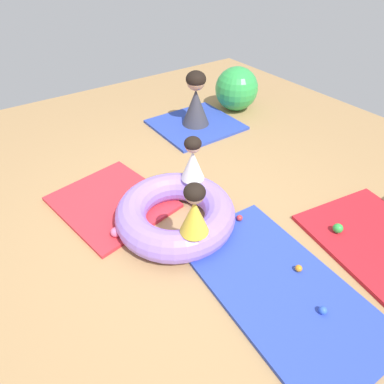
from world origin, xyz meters
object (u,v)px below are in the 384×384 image
(adult_seated, at_px, (196,99))
(play_ball_orange, at_px, (299,268))
(child_in_white, at_px, (193,159))
(play_ball_pink, at_px, (116,232))
(play_ball_pink_second, at_px, (131,193))
(play_ball_green, at_px, (338,228))
(play_ball_blue, at_px, (323,310))
(child_in_yellow, at_px, (194,210))
(exercise_ball_large, at_px, (236,89))
(play_ball_red, at_px, (240,218))
(inflatable_cushion, at_px, (175,214))

(adult_seated, xyz_separation_m, play_ball_orange, (2.75, -0.88, -0.35))
(child_in_white, bearing_deg, play_ball_pink, 172.42)
(play_ball_pink, relative_size, play_ball_pink_second, 1.11)
(play_ball_green, height_order, play_ball_blue, play_ball_green)
(child_in_yellow, relative_size, play_ball_blue, 7.92)
(child_in_white, bearing_deg, exercise_ball_large, 27.28)
(adult_seated, height_order, play_ball_blue, adult_seated)
(child_in_yellow, height_order, child_in_white, child_in_yellow)
(adult_seated, height_order, exercise_ball_large, adult_seated)
(play_ball_orange, xyz_separation_m, exercise_ball_large, (-2.87, 1.77, 0.27))
(play_ball_pink, relative_size, play_ball_orange, 1.57)
(play_ball_green, relative_size, exercise_ball_large, 0.14)
(play_ball_pink, relative_size, play_ball_red, 1.54)
(adult_seated, xyz_separation_m, play_ball_blue, (3.13, -1.04, -0.35))
(play_ball_blue, bearing_deg, play_ball_pink_second, -165.38)
(play_ball_pink, height_order, play_ball_red, play_ball_pink)
(child_in_white, bearing_deg, inflatable_cushion, -159.76)
(play_ball_red, relative_size, play_ball_orange, 1.02)
(child_in_white, bearing_deg, play_ball_blue, -100.76)
(adult_seated, bearing_deg, child_in_white, -17.12)
(adult_seated, bearing_deg, exercise_ball_large, 117.20)
(play_ball_red, bearing_deg, exercise_ball_large, 140.04)
(child_in_yellow, distance_m, adult_seated, 2.54)
(play_ball_pink, height_order, play_ball_orange, play_ball_pink)
(play_ball_blue, bearing_deg, play_ball_red, 171.79)
(inflatable_cushion, xyz_separation_m, adult_seated, (-1.64, 1.41, 0.27))
(adult_seated, bearing_deg, child_in_yellow, -16.37)
(play_ball_red, relative_size, play_ball_pink_second, 0.72)
(play_ball_blue, height_order, play_ball_pink_second, play_ball_pink_second)
(play_ball_pink, distance_m, play_ball_pink_second, 0.61)
(play_ball_green, bearing_deg, play_ball_orange, -81.71)
(child_in_yellow, relative_size, play_ball_orange, 8.15)
(play_ball_green, bearing_deg, play_ball_pink, -123.59)
(play_ball_red, xyz_separation_m, play_ball_orange, (0.77, -0.00, -0.00))
(child_in_white, relative_size, play_ball_blue, 7.65)
(child_in_white, relative_size, adult_seated, 0.61)
(inflatable_cushion, xyz_separation_m, play_ball_orange, (1.12, 0.53, -0.08))
(child_in_white, height_order, play_ball_red, child_in_white)
(adult_seated, bearing_deg, play_ball_pink_second, -38.30)
(play_ball_red, height_order, exercise_ball_large, exercise_ball_large)
(inflatable_cushion, bearing_deg, play_ball_orange, 25.58)
(adult_seated, bearing_deg, play_ball_pink, -34.07)
(play_ball_pink, distance_m, play_ball_green, 2.14)
(play_ball_orange, relative_size, play_ball_blue, 0.97)
(play_ball_pink, height_order, play_ball_blue, play_ball_pink)
(adult_seated, relative_size, play_ball_blue, 12.59)
(child_in_yellow, height_order, exercise_ball_large, child_in_yellow)
(inflatable_cushion, bearing_deg, play_ball_red, 56.92)
(inflatable_cushion, bearing_deg, exercise_ball_large, 127.32)
(exercise_ball_large, bearing_deg, play_ball_blue, -30.74)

